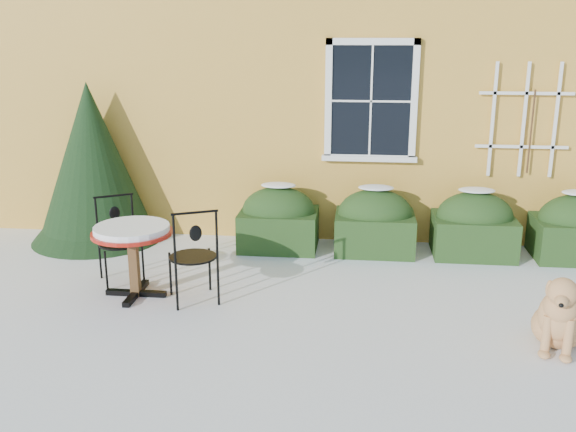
# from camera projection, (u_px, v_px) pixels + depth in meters

# --- Properties ---
(ground) EXTENTS (80.00, 80.00, 0.00)m
(ground) POSITION_uv_depth(u_px,v_px,m) (277.00, 330.00, 6.38)
(ground) COLOR white
(ground) RESTS_ON ground
(house) EXTENTS (12.40, 8.40, 6.40)m
(house) POSITION_uv_depth(u_px,v_px,m) (323.00, 13.00, 12.19)
(house) COLOR #F5B647
(house) RESTS_ON ground
(hedge_row) EXTENTS (4.95, 0.80, 0.91)m
(hedge_row) POSITION_uv_depth(u_px,v_px,m) (424.00, 224.00, 8.53)
(hedge_row) COLOR #1A3213
(hedge_row) RESTS_ON ground
(evergreen_shrub) EXTENTS (1.84, 1.84, 2.22)m
(evergreen_shrub) POSITION_uv_depth(u_px,v_px,m) (94.00, 178.00, 8.99)
(evergreen_shrub) COLOR black
(evergreen_shrub) RESTS_ON ground
(bistro_table) EXTENTS (0.89, 0.89, 0.82)m
(bistro_table) POSITION_uv_depth(u_px,v_px,m) (132.00, 238.00, 7.04)
(bistro_table) COLOR black
(bistro_table) RESTS_ON ground
(patio_chair_near) EXTENTS (0.63, 0.63, 1.08)m
(patio_chair_near) POSITION_uv_depth(u_px,v_px,m) (194.00, 255.00, 6.92)
(patio_chair_near) COLOR black
(patio_chair_near) RESTS_ON ground
(patio_chair_far) EXTENTS (0.62, 0.61, 1.01)m
(patio_chair_far) POSITION_uv_depth(u_px,v_px,m) (119.00, 240.00, 7.54)
(patio_chair_far) COLOR black
(patio_chair_far) RESTS_ON ground
(dog) EXTENTS (0.64, 0.84, 0.79)m
(dog) POSITION_uv_depth(u_px,v_px,m) (560.00, 318.00, 5.91)
(dog) COLOR tan
(dog) RESTS_ON ground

